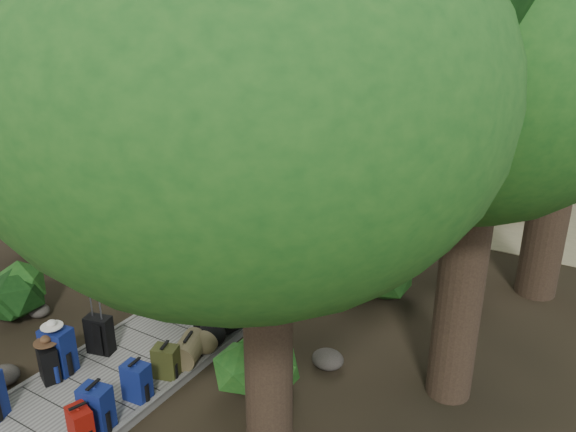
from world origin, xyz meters
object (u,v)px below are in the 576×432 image
Objects in this scene: backpack_right_c at (136,380)px; lone_suitcase_on_sand at (399,179)px; backpack_left_c at (58,348)px; backpack_left_b at (48,362)px; suitcase_on_boardwalk at (100,335)px; kayak at (327,150)px; sun_lounger at (503,174)px; duffel_right_black at (220,322)px; backpack_right_d at (166,360)px; backpack_right_a at (80,425)px; duffel_right_khaki at (189,349)px; backpack_right_b at (96,406)px.

lone_suitcase_on_sand is at bearing 85.94° from backpack_right_c.
backpack_left_c reaches higher than lone_suitcase_on_sand.
backpack_left_b is 1.00× the size of backpack_right_c.
suitcase_on_boardwalk is at bearing -79.03° from lone_suitcase_on_sand.
backpack_left_c is 0.25× the size of kayak.
suitcase_on_boardwalk is 0.36× the size of sun_lounger.
suitcase_on_boardwalk is 13.75m from sun_lounger.
duffel_right_black is at bearing 84.06° from backpack_right_c.
backpack_right_d is (1.45, 0.98, -0.03)m from backpack_left_b.
backpack_left_b is 0.81× the size of duffel_right_black.
backpack_right_a is at bearing -38.21° from backpack_left_c.
backpack_left_b is 1.64m from backpack_right_a.
backpack_left_c is at bearing 124.06° from backpack_left_b.
kayak is (-4.22, 13.49, -0.22)m from backpack_right_d.
backpack_right_c reaches higher than duffel_right_khaki.
suitcase_on_boardwalk is at bearing -176.89° from duffel_right_khaki.
duffel_right_khaki is (0.05, 1.80, -0.15)m from backpack_right_b.
suitcase_on_boardwalk reaches higher than backpack_right_c.
backpack_right_a is 1.09× the size of backpack_right_d.
suitcase_on_boardwalk is at bearing -73.64° from kayak.
backpack_left_b is 1.49m from backpack_right_b.
suitcase_on_boardwalk reaches higher than sun_lounger.
duffel_right_khaki is 0.98× the size of suitcase_on_boardwalk.
suitcase_on_boardwalk is (-1.40, 1.56, 0.02)m from backpack_right_a.
backpack_right_c is at bearing -68.89° from kayak.
sun_lounger is (2.23, 12.70, -0.02)m from duffel_right_khaki.
suitcase_on_boardwalk is (0.10, 0.90, 0.01)m from backpack_left_b.
suitcase_on_boardwalk reaches higher than backpack_right_d.
kayak is (-4.26, 15.13, -0.25)m from backpack_right_a.
duffel_right_khaki is (1.50, 1.46, -0.10)m from backpack_left_b.
duffel_right_black reaches higher than sun_lounger.
lone_suitcase_on_sand reaches higher than kayak.
suitcase_on_boardwalk is (-1.37, -1.41, 0.08)m from duffel_right_black.
kayak is at bearing 90.15° from backpack_right_d.
backpack_left_c is 11.52m from lone_suitcase_on_sand.
backpack_left_c reaches higher than backpack_right_c.
backpack_right_c is 1.46m from suitcase_on_boardwalk.
backpack_left_c is 1.78m from backpack_right_a.
backpack_left_b is 11.74m from lone_suitcase_on_sand.
backpack_left_c reaches higher than kayak.
duffel_right_khaki is at bearing 30.27° from backpack_left_c.
backpack_right_d is at bearing -74.39° from duffel_right_black.
backpack_right_d is at bearing -113.77° from duffel_right_khaki.
backpack_right_b reaches higher than backpack_right_d.
backpack_right_a is 0.97× the size of backpack_right_c.
backpack_right_b is 1.81m from duffel_right_khaki.
duffel_right_khaki is 0.85m from duffel_right_black.
backpack_right_b reaches higher than duffel_right_khaki.
backpack_right_b is 0.93× the size of duffel_right_black.
backpack_right_d reaches higher than sun_lounger.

